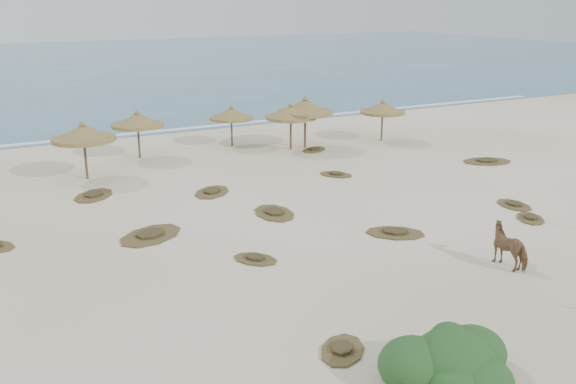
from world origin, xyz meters
name	(u,v)px	position (x,y,z in m)	size (l,w,h in m)	color
ground	(374,264)	(0.00, 0.00, 0.00)	(160.00, 160.00, 0.00)	beige
ocean	(51,66)	(0.00, 75.00, 0.00)	(200.00, 100.00, 0.01)	#2C5E84
foam_line	(157,131)	(0.00, 26.00, 0.00)	(70.00, 0.60, 0.01)	white
palapa_1	(83,134)	(-6.68, 15.96, 2.34)	(4.24, 4.24, 3.02)	brown
palapa_2	(137,121)	(-3.12, 19.00, 2.19)	(3.93, 3.93, 2.82)	brown
palapa_3	(231,114)	(2.86, 19.47, 1.99)	(3.41, 3.41, 2.57)	brown
palapa_4	(305,107)	(6.68, 16.95, 2.49)	(4.52, 4.52, 3.21)	brown
palapa_5	(291,113)	(5.65, 16.87, 2.26)	(3.39, 3.39, 2.91)	brown
palapa_6	(383,108)	(12.04, 16.37, 2.11)	(3.74, 3.74, 2.72)	brown
horse	(511,246)	(4.09, -2.28, 0.72)	(0.78, 1.71, 1.45)	olive
bush	(452,364)	(-2.52, -6.79, 0.51)	(3.47, 3.05, 1.55)	#275323
scrub_1	(151,235)	(-6.15, 6.32, 0.05)	(3.41, 3.08, 0.16)	brown
scrub_2	(255,259)	(-3.52, 2.26, 0.05)	(1.85, 1.99, 0.16)	brown
scrub_3	(274,213)	(-0.67, 6.48, 0.05)	(1.78, 2.57, 0.16)	brown
scrub_4	(514,205)	(9.32, 2.48, 0.05)	(1.46, 2.02, 0.16)	brown
scrub_5	(487,161)	(14.01, 8.97, 0.05)	(3.22, 2.60, 0.16)	brown
scrub_6	(94,195)	(-7.03, 12.66, 0.05)	(2.70, 2.84, 0.16)	brown
scrub_7	(336,174)	(4.97, 10.54, 0.05)	(1.96, 2.11, 0.16)	brown
scrub_9	(395,233)	(2.47, 2.09, 0.05)	(2.76, 2.58, 0.16)	brown
scrub_10	(314,149)	(6.81, 16.00, 0.05)	(2.23, 2.03, 0.16)	brown
scrub_11	(342,350)	(-4.08, -4.36, 0.05)	(2.02, 2.04, 0.16)	brown
scrub_12	(530,218)	(8.54, 0.85, 0.05)	(1.82, 1.98, 0.16)	brown
scrub_13	(212,192)	(-1.93, 10.61, 0.05)	(2.64, 2.70, 0.16)	brown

